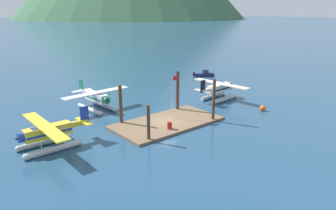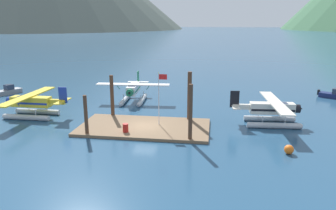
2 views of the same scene
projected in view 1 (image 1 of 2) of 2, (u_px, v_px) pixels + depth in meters
The scene contains 13 objects.
ground_plane at pixel (167, 124), 40.68m from camera, with size 1200.00×1200.00×0.00m, color navy.
dock_platform at pixel (167, 122), 40.63m from camera, with size 14.00×7.32×0.30m, color brown.
piling_near_left at pixel (148, 124), 34.57m from camera, with size 0.37×0.37×4.24m, color #4C3323.
piling_near_right at pixel (214, 100), 40.77m from camera, with size 0.39×0.39×5.67m, color #4C3323.
piling_far_left at pixel (121, 105), 39.63m from camera, with size 0.44×0.44×5.16m, color #4C3323.
piling_far_right at pixel (178, 91), 45.01m from camera, with size 0.48×0.48×5.83m, color #4C3323.
flagpole at pixel (173, 91), 41.09m from camera, with size 0.95×0.10×5.75m.
fuel_drum at pixel (170, 125), 37.96m from camera, with size 0.62×0.62×0.88m.
mooring_buoy at pixel (263, 108), 45.69m from camera, with size 0.83×0.83×0.83m, color orange.
seaplane_yellow_port_fwd at pixel (48, 135), 32.94m from camera, with size 7.98×10.41×3.84m.
seaplane_cream_stbd_fwd at pixel (219, 90), 51.19m from camera, with size 7.97×10.47×3.84m.
seaplane_white_bow_left at pixel (96, 99), 45.97m from camera, with size 10.47×7.97×3.84m.
boat_navy_open_east at pixel (204, 74), 69.32m from camera, with size 4.36×3.48×1.50m.
Camera 1 is at (-24.57, -29.29, 14.10)m, focal length 33.73 mm.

